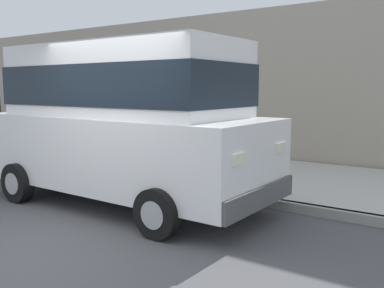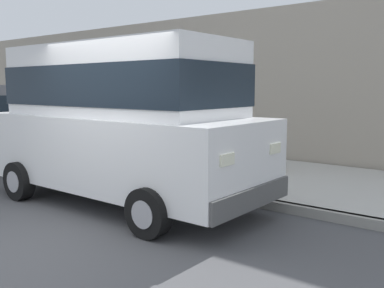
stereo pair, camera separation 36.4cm
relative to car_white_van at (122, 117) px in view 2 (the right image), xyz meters
The scene contains 7 objects.
ground_plane 2.56m from the car_white_van, 164.89° to the right, with size 80.00×80.00×0.00m, color #4C4C4F.
curb 1.83m from the car_white_van, 26.47° to the right, with size 0.16×64.00×0.14m, color gray.
sidewalk 3.26m from the car_white_van, 10.84° to the right, with size 3.60×64.00×0.14m, color #B7B5AD.
car_white_van is the anchor object (origin of this frame).
dog_brown 3.62m from the car_white_van, 16.32° to the right, with size 0.44×0.68×0.49m.
fire_hydrant 3.31m from the car_white_van, 60.31° to the left, with size 0.34×0.24×0.72m.
building_facade 6.20m from the car_white_van, 35.62° to the left, with size 0.50×20.00×3.76m, color #9E9384.
Camera 2 is at (-2.65, -4.52, 1.86)m, focal length 40.34 mm.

